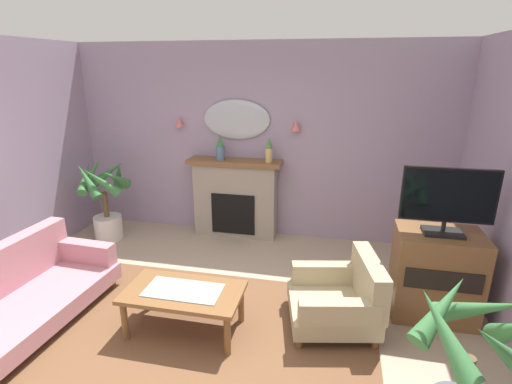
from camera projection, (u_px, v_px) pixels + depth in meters
name	position (u px, v px, depth m)	size (l,w,h in m)	color
floor	(193.00, 363.00, 3.39)	(6.41, 6.56, 0.10)	tan
wall_back	(259.00, 142.00, 5.58)	(6.41, 0.10, 2.77)	#9E8CA8
patterned_rug	(201.00, 342.00, 3.56)	(3.20, 2.40, 0.01)	brown
fireplace	(235.00, 199.00, 5.68)	(1.36, 0.36, 1.16)	gray
mantel_vase_left	(220.00, 149.00, 5.47)	(0.13, 0.13, 0.35)	#4C7093
mantel_vase_centre	(269.00, 149.00, 5.32)	(0.10, 0.10, 0.35)	tan
wall_mirror	(236.00, 120.00, 5.46)	(0.96, 0.06, 0.56)	#B2BCC6
wall_sconce_left	(179.00, 122.00, 5.60)	(0.14, 0.14, 0.14)	#D17066
wall_sconce_right	(296.00, 125.00, 5.26)	(0.14, 0.14, 0.14)	#D17066
coffee_table	(184.00, 296.00, 3.61)	(1.10, 0.60, 0.45)	brown
floral_couch	(22.00, 293.00, 3.78)	(0.95, 1.76, 0.76)	#B77A84
armchair_beside_couch	(342.00, 297.00, 3.73)	(0.97, 0.95, 0.71)	tan
tv_cabinet	(435.00, 274.00, 3.86)	(0.80, 0.57, 0.90)	brown
tv_flatscreen	(448.00, 200.00, 3.59)	(0.84, 0.24, 0.65)	black
potted_plant_tall_palm	(467.00, 375.00, 2.43)	(0.78, 0.79, 1.19)	#474C56
potted_plant_corner_palm	(104.00, 197.00, 5.53)	(0.74, 0.75, 1.21)	silver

